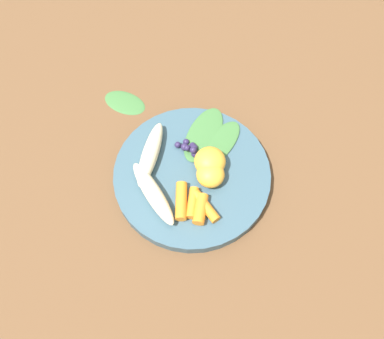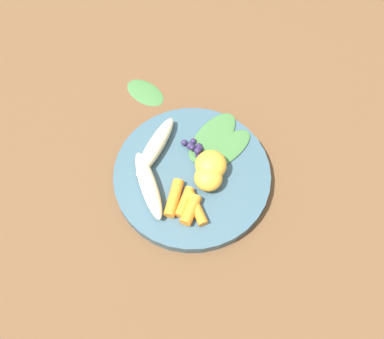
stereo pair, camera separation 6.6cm
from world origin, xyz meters
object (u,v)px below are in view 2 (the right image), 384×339
object	(u,v)px
banana_peeled_right	(155,146)
kale_leaf_stray	(145,92)
bowl	(192,175)
banana_peeled_left	(148,185)
orange_segment_near	(211,165)

from	to	relation	value
banana_peeled_right	kale_leaf_stray	xyz separation A→B (m)	(-0.05, -0.14, -0.03)
banana_peeled_right	bowl	bearing A→B (deg)	81.21
banana_peeled_left	kale_leaf_stray	world-z (taller)	banana_peeled_left
kale_leaf_stray	orange_segment_near	bearing A→B (deg)	162.88
orange_segment_near	banana_peeled_left	bearing A→B (deg)	-11.27
banana_peeled_left	kale_leaf_stray	distance (m)	0.22
banana_peeled_left	kale_leaf_stray	xyz separation A→B (m)	(-0.09, -0.20, -0.03)
kale_leaf_stray	bowl	bearing A→B (deg)	155.17
bowl	banana_peeled_right	distance (m)	0.08
orange_segment_near	kale_leaf_stray	size ratio (longest dim) A/B	0.62
banana_peeled_left	orange_segment_near	distance (m)	0.11
banana_peeled_left	banana_peeled_right	world-z (taller)	same
banana_peeled_left	banana_peeled_right	bearing A→B (deg)	154.60
banana_peeled_left	orange_segment_near	size ratio (longest dim) A/B	2.39
bowl	banana_peeled_right	xyz separation A→B (m)	(0.03, -0.07, 0.03)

